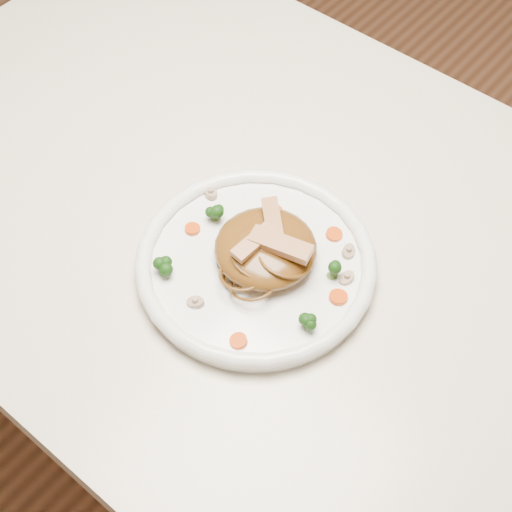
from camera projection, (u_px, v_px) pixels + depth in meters
The scene contains 20 objects.
ground at pixel (250, 430), 1.64m from camera, with size 4.00×4.00×0.00m, color #532F1C.
table at pixel (247, 250), 1.12m from camera, with size 1.20×0.80×0.75m.
plate at pixel (256, 266), 0.97m from camera, with size 0.30×0.30×0.02m, color white.
noodle_mound at pixel (266, 248), 0.95m from camera, with size 0.13×0.13×0.04m, color brown.
chicken_a at pixel (281, 245), 0.92m from camera, with size 0.08×0.03×0.01m, color tan.
chicken_b at pixel (272, 218), 0.95m from camera, with size 0.06×0.02×0.01m, color tan.
chicken_c at pixel (254, 242), 0.92m from camera, with size 0.06×0.02×0.01m, color tan.
broccoli_0 at pixel (333, 269), 0.94m from camera, with size 0.02×0.02×0.03m, color #143E0C, non-canonical shape.
broccoli_1 at pixel (215, 209), 0.99m from camera, with size 0.03×0.03×0.03m, color #143E0C, non-canonical shape.
broccoli_2 at pixel (164, 266), 0.94m from camera, with size 0.02×0.02×0.03m, color #143E0C, non-canonical shape.
broccoli_3 at pixel (309, 318), 0.90m from camera, with size 0.02×0.02×0.03m, color #143E0C, non-canonical shape.
carrot_0 at pixel (334, 234), 0.99m from camera, with size 0.02×0.02×0.01m, color #C84A07.
carrot_1 at pixel (193, 229), 0.99m from camera, with size 0.02×0.02×0.01m, color #C84A07.
carrot_2 at pixel (338, 297), 0.93m from camera, with size 0.02×0.02×0.01m, color #C84A07.
carrot_3 at pixel (275, 211), 1.01m from camera, with size 0.02×0.02×0.01m, color #C84A07.
carrot_4 at pixel (238, 341), 0.89m from camera, with size 0.02×0.02×0.01m, color #C84A07.
mushroom_0 at pixel (195, 302), 0.92m from camera, with size 0.02×0.02×0.01m, color tan.
mushroom_1 at pixel (347, 278), 0.94m from camera, with size 0.02×0.02×0.01m, color tan.
mushroom_2 at pixel (211, 193), 1.03m from camera, with size 0.02×0.02×0.01m, color tan.
mushroom_3 at pixel (348, 251), 0.97m from camera, with size 0.02×0.02×0.01m, color tan.
Camera 1 is at (0.43, -0.50, 1.55)m, focal length 53.94 mm.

